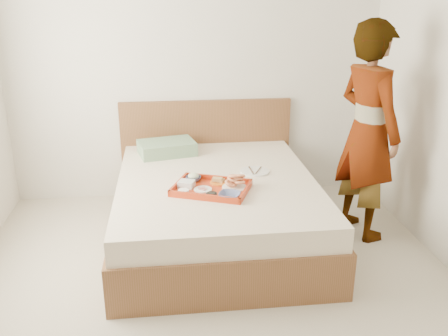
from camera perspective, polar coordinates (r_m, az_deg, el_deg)
ground at (r=3.26m, az=-0.71°, el=-16.47°), size 3.50×4.00×0.01m
wall_back at (r=4.65m, az=-3.45°, el=12.16°), size 3.50×0.01×2.60m
bed at (r=3.99m, az=-0.89°, el=-4.74°), size 1.65×2.00×0.53m
headboard at (r=4.82m, az=-2.09°, el=2.37°), size 1.65×0.06×0.95m
pillow at (r=4.47m, az=-6.71°, el=2.37°), size 0.56×0.44×0.12m
tray at (r=3.64m, az=-1.48°, el=-2.31°), size 0.65×0.57×0.05m
prawn_plate at (r=3.65m, az=1.23°, el=-2.29°), size 0.24×0.24×0.01m
navy_bowl_big at (r=3.48m, az=0.66°, el=-3.21°), size 0.20×0.20×0.04m
sauce_dish at (r=3.50m, az=-1.46°, el=-3.18°), size 0.10×0.10×0.03m
meat_plate at (r=3.62m, az=-2.49°, el=-2.53°), size 0.17×0.17×0.01m
bread_plate at (r=3.74m, az=-0.65°, el=-1.72°), size 0.17×0.17×0.01m
salad_bowl at (r=3.79m, az=-3.59°, el=-1.22°), size 0.16×0.16×0.04m
plastic_tub at (r=3.67m, az=-4.43°, el=-1.88°), size 0.14×0.13×0.05m
cheese_round at (r=3.57m, az=-4.76°, el=-2.75°), size 0.10×0.10×0.03m
dinner_plate at (r=4.02m, az=3.63°, el=-0.40°), size 0.29×0.29×0.01m
person at (r=4.05m, az=16.46°, el=4.04°), size 0.60×0.74×1.75m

